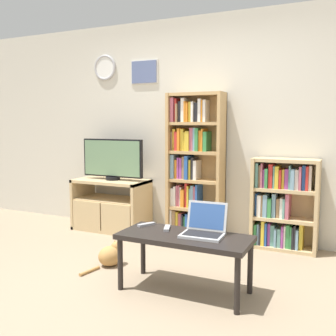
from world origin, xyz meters
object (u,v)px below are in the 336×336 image
(bookshelf_short, at_px, (282,205))
(remote_near_laptop, at_px, (146,224))
(remote_far_from_laptop, at_px, (167,228))
(coffee_table, at_px, (185,242))
(bookshelf_tall, at_px, (192,166))
(tv_stand, at_px, (111,205))
(cat, at_px, (111,255))
(television, at_px, (113,159))
(laptop, at_px, (204,227))

(bookshelf_short, xyz_separation_m, remote_near_laptop, (-0.93, -1.33, -0.01))
(remote_far_from_laptop, bearing_deg, coffee_table, -45.37)
(bookshelf_tall, xyz_separation_m, remote_near_laptop, (0.11, -1.34, -0.37))
(tv_stand, height_order, remote_near_laptop, tv_stand)
(cat, bearing_deg, coffee_table, 17.27)
(remote_near_laptop, xyz_separation_m, remote_far_from_laptop, (0.21, -0.03, 0.00))
(bookshelf_short, height_order, coffee_table, bookshelf_short)
(television, bearing_deg, cat, -57.97)
(cat, bearing_deg, bookshelf_tall, 106.74)
(television, relative_size, bookshelf_short, 0.85)
(tv_stand, xyz_separation_m, bookshelf_tall, (1.05, 0.16, 0.53))
(remote_near_laptop, bearing_deg, cat, 15.91)
(laptop, bearing_deg, tv_stand, 141.54)
(bookshelf_tall, bearing_deg, tv_stand, -171.48)
(television, bearing_deg, remote_near_laptop, -46.61)
(laptop, bearing_deg, coffee_table, -155.47)
(bookshelf_tall, height_order, cat, bookshelf_tall)
(coffee_table, distance_m, remote_near_laptop, 0.44)
(bookshelf_short, distance_m, laptop, 1.43)
(coffee_table, relative_size, cat, 2.14)
(tv_stand, bearing_deg, television, 10.12)
(remote_near_laptop, bearing_deg, laptop, -155.85)
(television, height_order, coffee_table, television)
(bookshelf_short, relative_size, laptop, 2.88)
(tv_stand, bearing_deg, laptop, -35.71)
(bookshelf_short, distance_m, remote_far_from_laptop, 1.54)
(bookshelf_tall, bearing_deg, cat, -105.42)
(bookshelf_short, distance_m, remote_near_laptop, 1.62)
(tv_stand, relative_size, coffee_table, 0.88)
(remote_near_laptop, distance_m, cat, 0.59)
(tv_stand, bearing_deg, bookshelf_tall, 8.52)
(bookshelf_tall, distance_m, coffee_table, 1.61)
(bookshelf_short, relative_size, remote_near_laptop, 6.11)
(television, relative_size, remote_far_from_laptop, 5.07)
(bookshelf_tall, bearing_deg, remote_far_from_laptop, -76.82)
(coffee_table, bearing_deg, remote_near_laptop, 163.59)
(television, height_order, cat, television)
(television, distance_m, bookshelf_short, 2.10)
(tv_stand, xyz_separation_m, remote_near_laptop, (1.16, -1.18, 0.15))
(bookshelf_tall, relative_size, cat, 3.44)
(bookshelf_short, relative_size, coffee_table, 0.93)
(tv_stand, distance_m, remote_far_from_laptop, 1.83)
(coffee_table, distance_m, cat, 0.94)
(tv_stand, bearing_deg, cat, -56.45)
(laptop, bearing_deg, remote_near_laptop, 172.04)
(coffee_table, bearing_deg, tv_stand, 140.38)
(bookshelf_tall, relative_size, coffee_table, 1.61)
(tv_stand, relative_size, bookshelf_short, 0.94)
(cat, bearing_deg, remote_near_laptop, 18.70)
(bookshelf_short, bearing_deg, laptop, -105.42)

